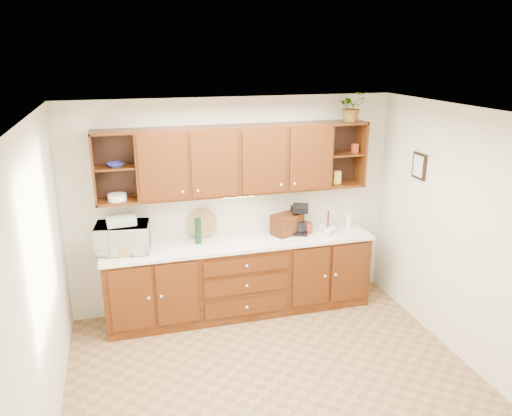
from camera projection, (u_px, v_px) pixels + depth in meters
floor at (276, 381)px, 4.91m from camera, size 4.00×4.00×0.00m
ceiling at (280, 115)px, 4.12m from camera, size 4.00×4.00×0.00m
back_wall at (234, 205)px, 6.12m from camera, size 4.00×0.00×4.00m
left_wall at (40, 286)px, 4.00m from camera, size 0.00×3.50×3.50m
right_wall at (466, 238)px, 5.02m from camera, size 0.00×3.50×3.50m
base_cabinets at (240, 278)px, 6.10m from camera, size 3.20×0.60×0.90m
countertop at (240, 242)px, 5.95m from camera, size 3.24×0.64×0.04m
upper_cabinets at (237, 160)px, 5.79m from camera, size 3.20×0.33×0.80m
undercabinet_light at (238, 196)px, 5.87m from camera, size 0.40×0.05×0.02m
framed_picture at (419, 166)px, 5.68m from camera, size 0.03×0.24×0.30m
wicker_basket at (125, 249)px, 5.53m from camera, size 0.26×0.26×0.13m
microwave at (123, 238)px, 5.59m from camera, size 0.63×0.46×0.32m
towel_stack at (121, 220)px, 5.52m from camera, size 0.33×0.26×0.09m
wine_bottle at (198, 231)px, 5.83m from camera, size 0.10×0.10×0.31m
woven_tray at (203, 236)px, 6.07m from camera, size 0.36×0.10×0.36m
bread_box at (287, 224)px, 6.13m from camera, size 0.42×0.35×0.25m
mug_tree at (328, 229)px, 6.20m from camera, size 0.24×0.25×0.28m
canister_red at (308, 228)px, 6.18m from camera, size 0.12×0.12×0.13m
canister_white at (348, 221)px, 6.34m from camera, size 0.10×0.10×0.18m
canister_yellow at (284, 232)px, 6.05m from camera, size 0.11×0.11×0.12m
coffee_maker at (300, 219)px, 6.16m from camera, size 0.27×0.31×0.36m
bowl_stack at (115, 165)px, 5.41m from camera, size 0.23×0.23×0.04m
plate_stack at (117, 197)px, 5.52m from camera, size 0.26×0.26×0.07m
pantry_box_yellow at (337, 177)px, 6.20m from camera, size 0.09×0.07×0.16m
pantry_box_red at (355, 148)px, 6.14m from camera, size 0.08×0.07×0.11m
potted_plant at (352, 107)px, 5.91m from camera, size 0.36×0.32×0.36m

